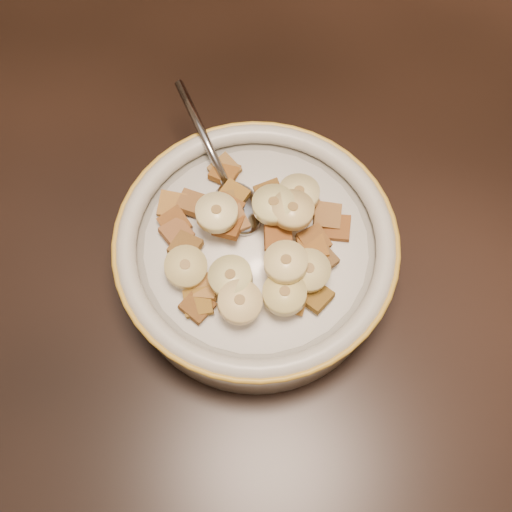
# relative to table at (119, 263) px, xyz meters

# --- Properties ---
(floor) EXTENTS (4.00, 4.50, 0.10)m
(floor) POSITION_rel_table_xyz_m (0.00, 0.00, -0.78)
(floor) COLOR #422816
(floor) RESTS_ON ground
(table) EXTENTS (1.42, 0.93, 0.04)m
(table) POSITION_rel_table_xyz_m (0.00, 0.00, 0.00)
(table) COLOR black
(table) RESTS_ON floor
(chair) EXTENTS (0.47, 0.47, 1.05)m
(chair) POSITION_rel_table_xyz_m (0.12, 0.50, -0.21)
(chair) COLOR black
(chair) RESTS_ON floor
(cereal_bowl) EXTENTS (0.21, 0.21, 0.05)m
(cereal_bowl) POSITION_rel_table_xyz_m (0.12, -0.00, 0.04)
(cereal_bowl) COLOR #B8B296
(cereal_bowl) RESTS_ON table
(milk) EXTENTS (0.17, 0.17, 0.00)m
(milk) POSITION_rel_table_xyz_m (0.12, -0.00, 0.07)
(milk) COLOR white
(milk) RESTS_ON cereal_bowl
(spoon) EXTENTS (0.06, 0.06, 0.01)m
(spoon) POSITION_rel_table_xyz_m (0.10, 0.03, 0.07)
(spoon) COLOR gray
(spoon) RESTS_ON cereal_bowl
(cereal_square_0) EXTENTS (0.03, 0.03, 0.01)m
(cereal_square_0) POSITION_rel_table_xyz_m (0.16, -0.00, 0.08)
(cereal_square_0) COLOR brown
(cereal_square_0) RESTS_ON milk
(cereal_square_1) EXTENTS (0.03, 0.03, 0.01)m
(cereal_square_1) POSITION_rel_table_xyz_m (0.10, 0.01, 0.09)
(cereal_square_1) COLOR brown
(cereal_square_1) RESTS_ON milk
(cereal_square_2) EXTENTS (0.03, 0.03, 0.01)m
(cereal_square_2) POSITION_rel_table_xyz_m (0.10, 0.03, 0.08)
(cereal_square_2) COLOR brown
(cereal_square_2) RESTS_ON milk
(cereal_square_3) EXTENTS (0.03, 0.03, 0.01)m
(cereal_square_3) POSITION_rel_table_xyz_m (0.17, -0.04, 0.08)
(cereal_square_3) COLOR brown
(cereal_square_3) RESTS_ON milk
(cereal_square_4) EXTENTS (0.03, 0.03, 0.01)m
(cereal_square_4) POSITION_rel_table_xyz_m (0.13, 0.04, 0.08)
(cereal_square_4) COLOR brown
(cereal_square_4) RESTS_ON milk
(cereal_square_5) EXTENTS (0.02, 0.02, 0.01)m
(cereal_square_5) POSITION_rel_table_xyz_m (0.05, 0.02, 0.08)
(cereal_square_5) COLOR #9D6821
(cereal_square_5) RESTS_ON milk
(cereal_square_6) EXTENTS (0.03, 0.03, 0.01)m
(cereal_square_6) POSITION_rel_table_xyz_m (0.15, -0.02, 0.09)
(cereal_square_6) COLOR brown
(cereal_square_6) RESTS_ON milk
(cereal_square_7) EXTENTS (0.03, 0.03, 0.01)m
(cereal_square_7) POSITION_rel_table_xyz_m (0.17, -0.01, 0.08)
(cereal_square_7) COLOR brown
(cereal_square_7) RESTS_ON milk
(cereal_square_8) EXTENTS (0.03, 0.03, 0.01)m
(cereal_square_8) POSITION_rel_table_xyz_m (0.06, 0.01, 0.08)
(cereal_square_8) COLOR brown
(cereal_square_8) RESTS_ON milk
(cereal_square_9) EXTENTS (0.03, 0.03, 0.01)m
(cereal_square_9) POSITION_rel_table_xyz_m (0.13, 0.02, 0.09)
(cereal_square_9) COLOR brown
(cereal_square_9) RESTS_ON milk
(cereal_square_10) EXTENTS (0.03, 0.03, 0.01)m
(cereal_square_10) POSITION_rel_table_xyz_m (0.07, -0.01, 0.08)
(cereal_square_10) COLOR brown
(cereal_square_10) RESTS_ON milk
(cereal_square_11) EXTENTS (0.02, 0.02, 0.01)m
(cereal_square_11) POSITION_rel_table_xyz_m (0.15, -0.04, 0.08)
(cereal_square_11) COLOR brown
(cereal_square_11) RESTS_ON milk
(cereal_square_12) EXTENTS (0.03, 0.03, 0.01)m
(cereal_square_12) POSITION_rel_table_xyz_m (0.06, -0.00, 0.08)
(cereal_square_12) COLOR brown
(cereal_square_12) RESTS_ON milk
(cereal_square_13) EXTENTS (0.03, 0.03, 0.01)m
(cereal_square_13) POSITION_rel_table_xyz_m (0.15, -0.04, 0.08)
(cereal_square_13) COLOR brown
(cereal_square_13) RESTS_ON milk
(cereal_square_14) EXTENTS (0.03, 0.03, 0.01)m
(cereal_square_14) POSITION_rel_table_xyz_m (0.15, 0.03, 0.08)
(cereal_square_14) COLOR brown
(cereal_square_14) RESTS_ON milk
(cereal_square_15) EXTENTS (0.02, 0.02, 0.01)m
(cereal_square_15) POSITION_rel_table_xyz_m (0.10, 0.01, 0.09)
(cereal_square_15) COLOR brown
(cereal_square_15) RESTS_ON milk
(cereal_square_16) EXTENTS (0.03, 0.03, 0.01)m
(cereal_square_16) POSITION_rel_table_xyz_m (0.08, -0.06, 0.08)
(cereal_square_16) COLOR brown
(cereal_square_16) RESTS_ON milk
(cereal_square_17) EXTENTS (0.02, 0.02, 0.01)m
(cereal_square_17) POSITION_rel_table_xyz_m (0.09, -0.04, 0.08)
(cereal_square_17) COLOR #996230
(cereal_square_17) RESTS_ON milk
(cereal_square_18) EXTENTS (0.02, 0.02, 0.01)m
(cereal_square_18) POSITION_rel_table_xyz_m (0.15, -0.04, 0.08)
(cereal_square_18) COLOR brown
(cereal_square_18) RESTS_ON milk
(cereal_square_19) EXTENTS (0.02, 0.02, 0.01)m
(cereal_square_19) POSITION_rel_table_xyz_m (0.17, 0.03, 0.08)
(cereal_square_19) COLOR olive
(cereal_square_19) RESTS_ON milk
(cereal_square_20) EXTENTS (0.02, 0.02, 0.01)m
(cereal_square_20) POSITION_rel_table_xyz_m (0.18, 0.02, 0.07)
(cereal_square_20) COLOR brown
(cereal_square_20) RESTS_ON milk
(cereal_square_21) EXTENTS (0.02, 0.02, 0.01)m
(cereal_square_21) POSITION_rel_table_xyz_m (0.07, 0.03, 0.08)
(cereal_square_21) COLOR brown
(cereal_square_21) RESTS_ON milk
(cereal_square_22) EXTENTS (0.03, 0.03, 0.01)m
(cereal_square_22) POSITION_rel_table_xyz_m (0.09, 0.06, 0.07)
(cereal_square_22) COLOR brown
(cereal_square_22) RESTS_ON milk
(cereal_square_23) EXTENTS (0.03, 0.03, 0.01)m
(cereal_square_23) POSITION_rel_table_xyz_m (0.09, 0.06, 0.08)
(cereal_square_23) COLOR brown
(cereal_square_23) RESTS_ON milk
(cereal_square_24) EXTENTS (0.03, 0.03, 0.01)m
(cereal_square_24) POSITION_rel_table_xyz_m (0.10, 0.02, 0.09)
(cereal_square_24) COLOR brown
(cereal_square_24) RESTS_ON milk
(cereal_square_25) EXTENTS (0.02, 0.02, 0.01)m
(cereal_square_25) POSITION_rel_table_xyz_m (0.16, -0.01, 0.08)
(cereal_square_25) COLOR brown
(cereal_square_25) RESTS_ON milk
(cereal_square_26) EXTENTS (0.02, 0.02, 0.01)m
(cereal_square_26) POSITION_rel_table_xyz_m (0.14, -0.00, 0.09)
(cereal_square_26) COLOR #663311
(cereal_square_26) RESTS_ON milk
(cereal_square_27) EXTENTS (0.03, 0.03, 0.01)m
(cereal_square_27) POSITION_rel_table_xyz_m (0.09, 0.02, 0.08)
(cereal_square_27) COLOR brown
(cereal_square_27) RESTS_ON milk
(cereal_square_28) EXTENTS (0.03, 0.03, 0.01)m
(cereal_square_28) POSITION_rel_table_xyz_m (0.16, 0.00, 0.08)
(cereal_square_28) COLOR brown
(cereal_square_28) RESTS_ON milk
(cereal_square_29) EXTENTS (0.03, 0.03, 0.01)m
(cereal_square_29) POSITION_rel_table_xyz_m (0.08, -0.05, 0.08)
(cereal_square_29) COLOR brown
(cereal_square_29) RESTS_ON milk
(banana_slice_0) EXTENTS (0.04, 0.04, 0.01)m
(banana_slice_0) POSITION_rel_table_xyz_m (0.16, -0.02, 0.09)
(banana_slice_0) COLOR #D1B673
(banana_slice_0) RESTS_ON milk
(banana_slice_1) EXTENTS (0.04, 0.04, 0.01)m
(banana_slice_1) POSITION_rel_table_xyz_m (0.15, -0.05, 0.09)
(banana_slice_1) COLOR #CFB965
(banana_slice_1) RESTS_ON milk
(banana_slice_2) EXTENTS (0.04, 0.04, 0.01)m
(banana_slice_2) POSITION_rel_table_xyz_m (0.14, -0.02, 0.10)
(banana_slice_2) COLOR #E5D27D
(banana_slice_2) RESTS_ON milk
(banana_slice_3) EXTENTS (0.04, 0.04, 0.01)m
(banana_slice_3) POSITION_rel_table_xyz_m (0.11, -0.04, 0.09)
(banana_slice_3) COLOR #D9CB7A
(banana_slice_3) RESTS_ON milk
(banana_slice_4) EXTENTS (0.03, 0.03, 0.01)m
(banana_slice_4) POSITION_rel_table_xyz_m (0.09, 0.01, 0.10)
(banana_slice_4) COLOR beige
(banana_slice_4) RESTS_ON milk
(banana_slice_5) EXTENTS (0.04, 0.04, 0.01)m
(banana_slice_5) POSITION_rel_table_xyz_m (0.12, -0.06, 0.09)
(banana_slice_5) COLOR #F5D795
(banana_slice_5) RESTS_ON milk
(banana_slice_6) EXTENTS (0.04, 0.04, 0.01)m
(banana_slice_6) POSITION_rel_table_xyz_m (0.15, 0.04, 0.09)
(banana_slice_6) COLOR beige
(banana_slice_6) RESTS_ON milk
(banana_slice_7) EXTENTS (0.04, 0.04, 0.01)m
(banana_slice_7) POSITION_rel_table_xyz_m (0.13, 0.02, 0.10)
(banana_slice_7) COLOR #F0E392
(banana_slice_7) RESTS_ON milk
(banana_slice_8) EXTENTS (0.03, 0.04, 0.01)m
(banana_slice_8) POSITION_rel_table_xyz_m (0.14, 0.02, 0.10)
(banana_slice_8) COLOR #E8C674
(banana_slice_8) RESTS_ON milk
(banana_slice_9) EXTENTS (0.04, 0.04, 0.02)m
(banana_slice_9) POSITION_rel_table_xyz_m (0.07, -0.03, 0.09)
(banana_slice_9) COLOR #D1C175
(banana_slice_9) RESTS_ON milk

